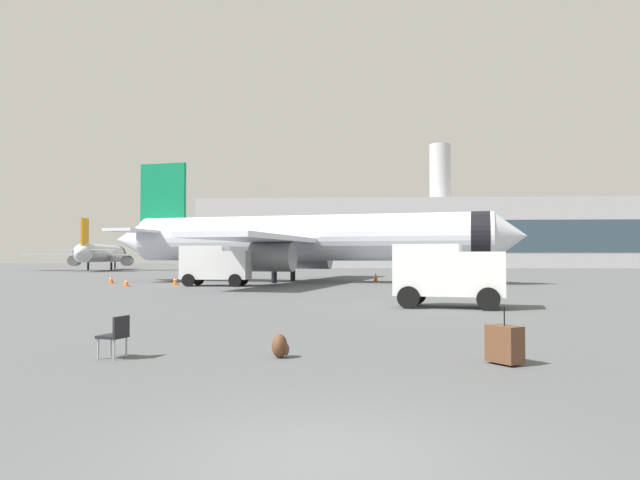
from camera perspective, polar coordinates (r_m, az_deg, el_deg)
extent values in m
plane|color=#515456|center=(6.32, -0.01, -20.63)|extent=(400.00, 400.00, 0.00)
cylinder|color=silver|center=(48.46, -1.31, 0.22)|extent=(30.11, 10.21, 3.80)
cone|color=silver|center=(46.43, 18.19, 0.39)|extent=(3.13, 4.04, 3.61)
cone|color=silver|center=(55.59, -17.92, 0.05)|extent=(3.87, 4.03, 3.42)
cylinder|color=black|center=(46.38, 15.48, 0.37)|extent=(2.21, 4.09, 3.88)
cube|color=silver|center=(56.41, 0.07, -0.37)|extent=(8.15, 16.66, 0.36)
cube|color=silver|center=(41.22, -5.87, 0.15)|extent=(8.15, 16.66, 0.36)
cylinder|color=gray|center=(53.99, -0.64, -1.68)|extent=(3.60, 2.84, 2.20)
cylinder|color=gray|center=(43.53, -4.68, -1.66)|extent=(3.60, 2.84, 2.20)
cube|color=#0C7247|center=(54.17, -15.14, 3.89)|extent=(4.37, 1.31, 6.40)
cube|color=silver|center=(56.98, -13.96, 0.58)|extent=(3.84, 6.42, 0.24)
cube|color=silver|center=(51.51, -17.46, 0.85)|extent=(3.84, 6.42, 0.24)
cylinder|color=black|center=(46.41, 13.03, -3.11)|extent=(0.36, 0.36, 1.80)
cylinder|color=black|center=(51.34, -2.68, -3.02)|extent=(0.44, 0.44, 1.80)
cylinder|color=black|center=(46.80, -4.52, -3.14)|extent=(0.44, 0.44, 1.80)
cylinder|color=silver|center=(100.41, -20.57, -1.24)|extent=(6.51, 22.35, 2.81)
cone|color=silver|center=(112.08, -19.10, -1.29)|extent=(2.93, 2.20, 2.67)
cone|color=silver|center=(88.54, -22.48, -1.16)|extent=(2.89, 2.76, 2.53)
cylinder|color=black|center=(110.49, -19.28, -1.29)|extent=(3.00, 1.50, 2.87)
cube|color=silver|center=(101.28, -23.93, -1.33)|extent=(12.26, 5.49, 0.27)
cube|color=silver|center=(98.43, -17.33, -1.39)|extent=(12.26, 5.49, 0.27)
cylinder|color=gray|center=(100.75, -22.93, -1.88)|extent=(2.00, 2.61, 1.63)
cylinder|color=gray|center=(98.79, -18.39, -1.94)|extent=(2.00, 2.61, 1.63)
cube|color=orange|center=(90.81, -22.06, 0.50)|extent=(0.81, 3.25, 4.73)
cube|color=silver|center=(91.05, -23.58, -0.88)|extent=(4.70, 2.64, 0.18)
cube|color=silver|center=(89.79, -20.69, -0.90)|extent=(4.70, 2.64, 0.18)
cylinder|color=black|center=(109.05, -19.46, -2.37)|extent=(0.27, 0.27, 1.33)
cylinder|color=black|center=(99.43, -21.78, -2.41)|extent=(0.33, 0.33, 1.33)
cylinder|color=black|center=(98.56, -19.79, -2.44)|extent=(0.33, 0.33, 1.33)
cube|color=white|center=(42.32, -8.13, -2.44)|extent=(1.77, 2.27, 2.04)
cube|color=#1E232D|center=(42.16, -7.18, -1.80)|extent=(0.16, 1.98, 0.84)
cube|color=white|center=(42.94, -11.24, -2.18)|extent=(3.21, 2.32, 2.40)
cylinder|color=black|center=(43.44, -7.63, -3.83)|extent=(0.91, 0.26, 0.90)
cylinder|color=black|center=(41.20, -8.34, -3.94)|extent=(0.91, 0.26, 0.90)
cylinder|color=black|center=(44.31, -11.87, -3.77)|extent=(0.91, 0.26, 0.90)
cylinder|color=black|center=(42.12, -12.80, -3.87)|extent=(0.91, 0.26, 0.90)
cube|color=white|center=(48.87, 15.67, -2.15)|extent=(2.55, 2.89, 2.29)
cube|color=#1E232D|center=(48.71, 16.48, -1.51)|extent=(1.01, 1.98, 0.95)
cube|color=white|center=(49.63, 12.29, -1.93)|extent=(4.93, 4.04, 2.70)
cylinder|color=black|center=(50.12, 15.94, -3.50)|extent=(0.91, 0.59, 0.90)
cylinder|color=black|center=(47.69, 15.27, -3.60)|extent=(0.91, 0.59, 0.90)
cylinder|color=black|center=(51.22, 11.34, -3.49)|extent=(0.91, 0.59, 0.90)
cylinder|color=black|center=(48.84, 10.46, -3.58)|extent=(0.91, 0.59, 0.90)
cube|color=white|center=(24.39, 15.70, -3.22)|extent=(2.20, 2.37, 1.78)
cube|color=#1E232D|center=(24.38, 17.45, -2.22)|extent=(0.52, 1.76, 0.74)
cube|color=white|center=(24.55, 10.55, -2.88)|extent=(3.05, 2.59, 2.10)
cylinder|color=black|center=(25.48, 16.28, -5.26)|extent=(0.93, 0.44, 0.90)
cylinder|color=black|center=(23.38, 16.19, -5.58)|extent=(0.93, 0.44, 0.90)
cylinder|color=black|center=(25.72, 9.37, -5.27)|extent=(0.93, 0.44, 0.90)
cylinder|color=black|center=(23.65, 8.67, -5.59)|extent=(0.93, 0.44, 0.90)
cube|color=#F2590C|center=(43.61, -18.46, -4.31)|extent=(0.44, 0.44, 0.04)
cone|color=#F2590C|center=(43.60, -18.45, -3.91)|extent=(0.36, 0.36, 0.58)
cylinder|color=white|center=(43.60, -18.45, -3.87)|extent=(0.23, 0.23, 0.10)
cube|color=#F2590C|center=(44.72, -14.02, -4.29)|extent=(0.44, 0.44, 0.04)
cone|color=#F2590C|center=(44.70, -14.02, -3.83)|extent=(0.36, 0.36, 0.68)
cylinder|color=white|center=(44.70, -14.02, -3.78)|extent=(0.23, 0.23, 0.10)
cube|color=#F2590C|center=(49.39, -19.79, -3.99)|extent=(0.44, 0.44, 0.04)
cone|color=#F2590C|center=(49.38, -19.79, -3.60)|extent=(0.36, 0.36, 0.62)
cylinder|color=white|center=(49.38, -19.79, -3.57)|extent=(0.23, 0.23, 0.10)
cube|color=#F2590C|center=(50.18, 5.49, -4.05)|extent=(0.44, 0.44, 0.04)
cone|color=#F2590C|center=(50.17, 5.49, -3.61)|extent=(0.36, 0.36, 0.72)
cylinder|color=white|center=(50.17, 5.49, -3.57)|extent=(0.23, 0.23, 0.10)
cube|color=brown|center=(11.85, 17.65, -9.69)|extent=(0.69, 0.75, 0.70)
cylinder|color=black|center=(11.79, 17.63, -7.14)|extent=(0.02, 0.02, 0.36)
cylinder|color=black|center=(12.05, 16.84, -11.25)|extent=(0.08, 0.07, 0.08)
cylinder|color=black|center=(11.76, 18.52, -11.47)|extent=(0.08, 0.07, 0.08)
ellipsoid|color=brown|center=(12.09, -3.99, -10.32)|extent=(0.32, 0.40, 0.48)
ellipsoid|color=brown|center=(12.09, -3.32, -10.67)|extent=(0.12, 0.28, 0.24)
cube|color=black|center=(12.70, -19.68, -8.90)|extent=(0.59, 0.59, 0.06)
cube|color=black|center=(12.55, -18.91, -7.98)|extent=(0.17, 0.48, 0.40)
cylinder|color=#999EA5|center=(12.70, -20.93, -9.89)|extent=(0.04, 0.04, 0.44)
cylinder|color=#999EA5|center=(13.00, -19.84, -9.71)|extent=(0.04, 0.04, 0.44)
cylinder|color=#999EA5|center=(12.47, -19.54, -10.06)|extent=(0.04, 0.04, 0.44)
cylinder|color=#999EA5|center=(12.77, -18.47, -9.87)|extent=(0.04, 0.04, 0.44)
cube|color=#B2B2B7|center=(123.97, 11.92, 0.54)|extent=(99.80, 18.32, 13.81)
cube|color=#334756|center=(114.86, 12.64, 0.38)|extent=(94.81, 0.10, 6.22)
cylinder|color=#B2B2B7|center=(125.08, 11.70, 6.46)|extent=(4.40, 4.40, 12.00)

